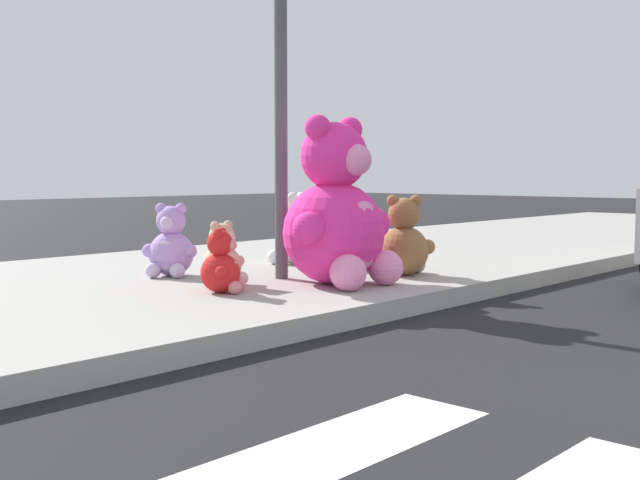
% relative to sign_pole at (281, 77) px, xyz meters
% --- Properties ---
extents(sidewalk, '(28.00, 4.40, 0.15)m').
position_rel_sign_pole_xyz_m(sidewalk, '(-1.00, 0.80, -1.77)').
color(sidewalk, '#9E9B93').
rests_on(sidewalk, ground_plane).
extents(sign_pole, '(0.56, 0.11, 3.20)m').
position_rel_sign_pole_xyz_m(sign_pole, '(0.00, 0.00, 0.00)').
color(sign_pole, '#4C4C51').
rests_on(sign_pole, sidewalk).
extents(plush_pink_large, '(1.05, 0.91, 1.36)m').
position_rel_sign_pole_xyz_m(plush_pink_large, '(0.05, -0.59, -1.15)').
color(plush_pink_large, '#F22D93').
rests_on(plush_pink_large, sidewalk).
extents(plush_white, '(0.53, 0.51, 0.71)m').
position_rel_sign_pole_xyz_m(plush_white, '(0.86, 0.68, -1.41)').
color(plush_white, white).
rests_on(plush_white, sidewalk).
extents(plush_lavender, '(0.46, 0.44, 0.64)m').
position_rel_sign_pole_xyz_m(plush_lavender, '(-0.55, 0.82, -1.44)').
color(plush_lavender, '#B28CD8').
rests_on(plush_lavender, sidewalk).
extents(plush_red, '(0.34, 0.35, 0.49)m').
position_rel_sign_pole_xyz_m(plush_red, '(-0.87, -0.25, -1.50)').
color(plush_red, red).
rests_on(plush_red, sidewalk).
extents(plush_lime, '(0.48, 0.45, 0.63)m').
position_rel_sign_pole_xyz_m(plush_lime, '(1.01, 0.05, -1.44)').
color(plush_lime, '#8CD133').
rests_on(plush_lime, sidewalk).
extents(plush_brown, '(0.51, 0.50, 0.71)m').
position_rel_sign_pole_xyz_m(plush_brown, '(0.89, -0.63, -1.41)').
color(plush_brown, olive).
rests_on(plush_brown, sidewalk).
extents(plush_tan, '(0.40, 0.35, 0.52)m').
position_rel_sign_pole_xyz_m(plush_tan, '(-0.59, 0.07, -1.49)').
color(plush_tan, tan).
rests_on(plush_tan, sidewalk).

